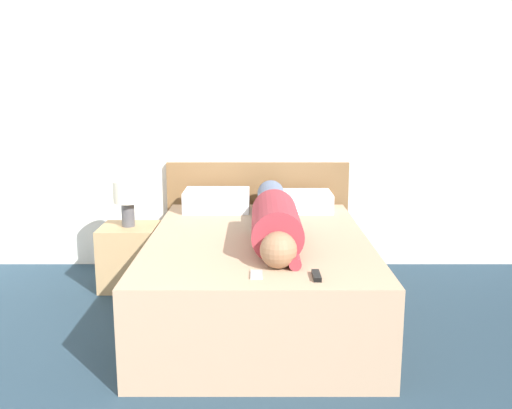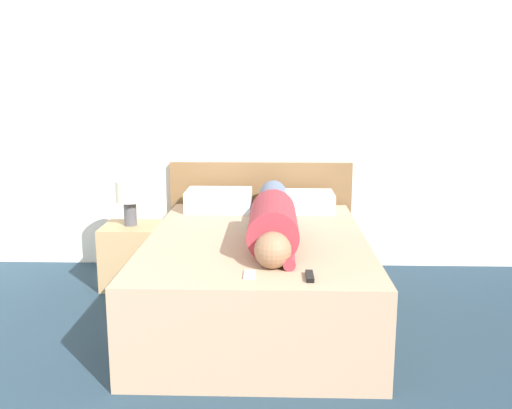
{
  "view_description": "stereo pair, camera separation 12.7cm",
  "coord_description": "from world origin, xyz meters",
  "px_view_note": "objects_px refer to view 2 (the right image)",
  "views": [
    {
      "loc": [
        0.21,
        -1.35,
        1.57
      ],
      "look_at": [
        0.23,
        2.21,
        0.83
      ],
      "focal_mm": 40.0,
      "sensor_mm": 36.0,
      "label": 1
    },
    {
      "loc": [
        0.34,
        -1.35,
        1.57
      ],
      "look_at": [
        0.23,
        2.21,
        0.83
      ],
      "focal_mm": 40.0,
      "sensor_mm": 36.0,
      "label": 2
    }
  ],
  "objects_px": {
    "nightstand": "(132,255)",
    "pillow_near_headboard": "(219,200)",
    "cell_phone": "(250,274)",
    "tv_remote": "(310,276)",
    "table_lamp": "(129,195)",
    "person_lying": "(273,217)",
    "bed": "(257,277)",
    "pillow_second": "(303,202)"
  },
  "relations": [
    {
      "from": "pillow_second",
      "to": "pillow_near_headboard",
      "type": "bearing_deg",
      "value": 180.0
    },
    {
      "from": "bed",
      "to": "person_lying",
      "type": "xyz_separation_m",
      "value": [
        0.11,
        -0.01,
        0.42
      ]
    },
    {
      "from": "nightstand",
      "to": "tv_remote",
      "type": "bearing_deg",
      "value": -48.18
    },
    {
      "from": "tv_remote",
      "to": "cell_phone",
      "type": "bearing_deg",
      "value": 173.68
    },
    {
      "from": "nightstand",
      "to": "pillow_second",
      "type": "relative_size",
      "value": 0.99
    },
    {
      "from": "table_lamp",
      "to": "tv_remote",
      "type": "xyz_separation_m",
      "value": [
        1.32,
        -1.47,
        -0.14
      ]
    },
    {
      "from": "person_lying",
      "to": "tv_remote",
      "type": "xyz_separation_m",
      "value": [
        0.19,
        -0.84,
        -0.12
      ]
    },
    {
      "from": "pillow_near_headboard",
      "to": "cell_phone",
      "type": "height_order",
      "value": "pillow_near_headboard"
    },
    {
      "from": "table_lamp",
      "to": "cell_phone",
      "type": "height_order",
      "value": "table_lamp"
    },
    {
      "from": "table_lamp",
      "to": "nightstand",
      "type": "bearing_deg",
      "value": 0.0
    },
    {
      "from": "cell_phone",
      "to": "tv_remote",
      "type": "bearing_deg",
      "value": -6.32
    },
    {
      "from": "tv_remote",
      "to": "table_lamp",
      "type": "bearing_deg",
      "value": 131.82
    },
    {
      "from": "nightstand",
      "to": "person_lying",
      "type": "distance_m",
      "value": 1.37
    },
    {
      "from": "nightstand",
      "to": "table_lamp",
      "type": "height_order",
      "value": "table_lamp"
    },
    {
      "from": "bed",
      "to": "pillow_near_headboard",
      "type": "bearing_deg",
      "value": 112.15
    },
    {
      "from": "tv_remote",
      "to": "pillow_second",
      "type": "bearing_deg",
      "value": 88.55
    },
    {
      "from": "table_lamp",
      "to": "person_lying",
      "type": "height_order",
      "value": "person_lying"
    },
    {
      "from": "bed",
      "to": "person_lying",
      "type": "distance_m",
      "value": 0.44
    },
    {
      "from": "bed",
      "to": "pillow_second",
      "type": "relative_size",
      "value": 4.19
    },
    {
      "from": "table_lamp",
      "to": "pillow_near_headboard",
      "type": "xyz_separation_m",
      "value": [
        0.68,
        0.19,
        -0.07
      ]
    },
    {
      "from": "bed",
      "to": "nightstand",
      "type": "distance_m",
      "value": 1.19
    },
    {
      "from": "table_lamp",
      "to": "bed",
      "type": "bearing_deg",
      "value": -31.51
    },
    {
      "from": "bed",
      "to": "pillow_second",
      "type": "height_order",
      "value": "pillow_second"
    },
    {
      "from": "nightstand",
      "to": "cell_phone",
      "type": "height_order",
      "value": "cell_phone"
    },
    {
      "from": "person_lying",
      "to": "bed",
      "type": "bearing_deg",
      "value": 175.19
    },
    {
      "from": "bed",
      "to": "person_lying",
      "type": "relative_size",
      "value": 1.18
    },
    {
      "from": "bed",
      "to": "tv_remote",
      "type": "relative_size",
      "value": 13.88
    },
    {
      "from": "table_lamp",
      "to": "cell_phone",
      "type": "bearing_deg",
      "value": -55.13
    },
    {
      "from": "nightstand",
      "to": "tv_remote",
      "type": "height_order",
      "value": "tv_remote"
    },
    {
      "from": "tv_remote",
      "to": "cell_phone",
      "type": "distance_m",
      "value": 0.32
    },
    {
      "from": "nightstand",
      "to": "pillow_near_headboard",
      "type": "distance_m",
      "value": 0.82
    },
    {
      "from": "nightstand",
      "to": "bed",
      "type": "bearing_deg",
      "value": -31.51
    },
    {
      "from": "table_lamp",
      "to": "person_lying",
      "type": "distance_m",
      "value": 1.29
    },
    {
      "from": "cell_phone",
      "to": "person_lying",
      "type": "bearing_deg",
      "value": 81.42
    },
    {
      "from": "table_lamp",
      "to": "cell_phone",
      "type": "xyz_separation_m",
      "value": [
        1.0,
        -1.44,
        -0.15
      ]
    },
    {
      "from": "pillow_near_headboard",
      "to": "pillow_second",
      "type": "xyz_separation_m",
      "value": [
        0.68,
        0.0,
        -0.01
      ]
    },
    {
      "from": "pillow_near_headboard",
      "to": "pillow_second",
      "type": "height_order",
      "value": "pillow_near_headboard"
    },
    {
      "from": "nightstand",
      "to": "person_lying",
      "type": "relative_size",
      "value": 0.28
    },
    {
      "from": "nightstand",
      "to": "pillow_near_headboard",
      "type": "height_order",
      "value": "pillow_near_headboard"
    },
    {
      "from": "pillow_near_headboard",
      "to": "cell_phone",
      "type": "xyz_separation_m",
      "value": [
        0.32,
        -1.63,
        -0.08
      ]
    },
    {
      "from": "pillow_second",
      "to": "cell_phone",
      "type": "distance_m",
      "value": 1.67
    },
    {
      "from": "pillow_second",
      "to": "cell_phone",
      "type": "height_order",
      "value": "pillow_second"
    }
  ]
}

